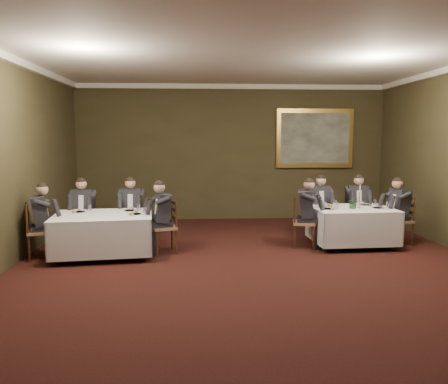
{
  "coord_description": "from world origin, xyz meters",
  "views": [
    {
      "loc": [
        -0.85,
        -6.42,
        2.15
      ],
      "look_at": [
        -0.4,
        1.54,
        1.15
      ],
      "focal_mm": 35.0,
      "sensor_mm": 36.0,
      "label": 1
    }
  ],
  "objects": [
    {
      "name": "ground",
      "position": [
        0.0,
        0.0,
        0.0
      ],
      "size": [
        10.0,
        10.0,
        0.0
      ],
      "primitive_type": "plane",
      "color": "black",
      "rests_on": "ground"
    },
    {
      "name": "ceiling",
      "position": [
        0.0,
        0.0,
        3.5
      ],
      "size": [
        8.0,
        10.0,
        0.1
      ],
      "primitive_type": "cube",
      "color": "silver",
      "rests_on": "back_wall"
    },
    {
      "name": "back_wall",
      "position": [
        0.0,
        5.0,
        1.75
      ],
      "size": [
        8.0,
        0.1,
        3.5
      ],
      "primitive_type": "cube",
      "color": "#37331B",
      "rests_on": "ground"
    },
    {
      "name": "front_wall",
      "position": [
        0.0,
        -5.0,
        1.75
      ],
      "size": [
        8.0,
        0.1,
        3.5
      ],
      "primitive_type": "cube",
      "color": "#37331B",
      "rests_on": "ground"
    },
    {
      "name": "crown_molding",
      "position": [
        0.0,
        0.0,
        3.44
      ],
      "size": [
        8.0,
        10.0,
        0.12
      ],
      "color": "white",
      "rests_on": "back_wall"
    },
    {
      "name": "table_main",
      "position": [
        2.18,
        1.95,
        0.45
      ],
      "size": [
        1.63,
        1.27,
        0.67
      ],
      "rotation": [
        0.0,
        0.0,
        0.05
      ],
      "color": "#321C0E",
      "rests_on": "ground"
    },
    {
      "name": "table_second",
      "position": [
        -2.6,
        1.49,
        0.45
      ],
      "size": [
        1.9,
        1.52,
        0.67
      ],
      "rotation": [
        0.0,
        0.0,
        0.11
      ],
      "color": "#321C0E",
      "rests_on": "ground"
    },
    {
      "name": "chair_main_backleft",
      "position": [
        1.72,
        2.73,
        0.28
      ],
      "size": [
        0.46,
        0.44,
        1.0
      ],
      "rotation": [
        0.0,
        0.0,
        3.19
      ],
      "color": "#946A4B",
      "rests_on": "ground"
    },
    {
      "name": "diner_main_backleft",
      "position": [
        1.72,
        2.72,
        0.51
      ],
      "size": [
        0.43,
        0.5,
        1.35
      ],
      "rotation": [
        0.0,
        0.0,
        3.19
      ],
      "color": "black",
      "rests_on": "chair_main_backleft"
    },
    {
      "name": "chair_main_backright",
      "position": [
        2.56,
        2.77,
        0.28
      ],
      "size": [
        0.46,
        0.44,
        1.0
      ],
      "rotation": [
        0.0,
        0.0,
        3.1
      ],
      "color": "#946A4B",
      "rests_on": "ground"
    },
    {
      "name": "diner_main_backright",
      "position": [
        2.56,
        2.76,
        0.51
      ],
      "size": [
        0.43,
        0.5,
        1.35
      ],
      "rotation": [
        0.0,
        0.0,
        3.1
      ],
      "color": "black",
      "rests_on": "chair_main_backright"
    },
    {
      "name": "chair_main_endleft",
      "position": [
        1.19,
        1.9,
        0.28
      ],
      "size": [
        0.5,
        0.51,
        1.0
      ],
      "rotation": [
        0.0,
        0.0,
        -1.77
      ],
      "color": "#946A4B",
      "rests_on": "ground"
    },
    {
      "name": "diner_main_endleft",
      "position": [
        1.2,
        1.9,
        0.51
      ],
      "size": [
        0.55,
        0.49,
        1.35
      ],
      "rotation": [
        0.0,
        0.0,
        -1.77
      ],
      "color": "black",
      "rests_on": "chair_main_endleft"
    },
    {
      "name": "chair_main_endright",
      "position": [
        3.17,
        1.99,
        0.28
      ],
      "size": [
        0.49,
        0.51,
        1.0
      ],
      "rotation": [
        0.0,
        0.0,
        1.74
      ],
      "color": "#946A4B",
      "rests_on": "ground"
    },
    {
      "name": "diner_main_endright",
      "position": [
        3.16,
        1.99,
        0.51
      ],
      "size": [
        0.54,
        0.48,
        1.35
      ],
      "rotation": [
        0.0,
        0.0,
        1.74
      ],
      "color": "black",
      "rests_on": "chair_main_endright"
    },
    {
      "name": "chair_sec_backleft",
      "position": [
        -3.17,
        2.33,
        0.28
      ],
      "size": [
        0.45,
        0.43,
        1.0
      ],
      "rotation": [
        0.0,
        0.0,
        3.17
      ],
      "color": "#946A4B",
      "rests_on": "ground"
    },
    {
      "name": "diner_sec_backleft",
      "position": [
        -3.17,
        2.32,
        0.51
      ],
      "size": [
        0.43,
        0.49,
        1.35
      ],
      "rotation": [
        0.0,
        0.0,
        3.17
      ],
      "color": "black",
      "rests_on": "chair_sec_backleft"
    },
    {
      "name": "chair_sec_backright",
      "position": [
        -2.23,
        2.43,
        0.28
      ],
      "size": [
        0.45,
        0.43,
        1.0
      ],
      "rotation": [
        0.0,
        0.0,
        3.16
      ],
      "color": "#946A4B",
      "rests_on": "ground"
    },
    {
      "name": "diner_sec_backright",
      "position": [
        -2.23,
        2.42,
        0.51
      ],
      "size": [
        0.43,
        0.49,
        1.35
      ],
      "rotation": [
        0.0,
        0.0,
        3.16
      ],
      "color": "black",
      "rests_on": "chair_sec_backright"
    },
    {
      "name": "chair_sec_endright",
      "position": [
        -1.49,
        1.61,
        0.28
      ],
      "size": [
        0.52,
        0.54,
        1.0
      ],
      "rotation": [
        0.0,
        0.0,
        1.84
      ],
      "color": "#946A4B",
      "rests_on": "ground"
    },
    {
      "name": "diner_sec_endright",
      "position": [
        -1.51,
        1.61,
        0.51
      ],
      "size": [
        0.57,
        0.51,
        1.35
      ],
      "rotation": [
        0.0,
        0.0,
        1.84
      ],
      "color": "black",
      "rests_on": "chair_sec_endright"
    },
    {
      "name": "chair_sec_endleft",
      "position": [
        -3.71,
        1.36,
        0.28
      ],
      "size": [
        0.54,
        0.56,
        1.0
      ],
      "rotation": [
        0.0,
        0.0,
        -1.23
      ],
      "color": "#946A4B",
      "rests_on": "ground"
    },
    {
      "name": "diner_sec_endleft",
      "position": [
        -3.69,
        1.36,
        0.51
      ],
      "size": [
        0.59,
        0.54,
        1.35
      ],
      "rotation": [
        0.0,
        0.0,
        -1.23
      ],
      "color": "black",
      "rests_on": "chair_sec_endleft"
    },
    {
      "name": "centerpiece",
      "position": [
        2.16,
        1.86,
        0.89
      ],
      "size": [
        0.22,
        0.19,
        0.25
      ],
      "primitive_type": "imported",
      "rotation": [
        0.0,
        0.0,
        -0.0
      ],
      "color": "#2D5926",
      "rests_on": "table_main"
    },
    {
      "name": "candlestick",
      "position": [
        2.32,
        1.97,
        0.94
      ],
      "size": [
        0.07,
        0.07,
        0.48
      ],
      "color": "#AC8634",
      "rests_on": "table_main"
    },
    {
      "name": "place_setting_table_main",
      "position": [
        1.8,
        2.28,
        0.8
      ],
      "size": [
        0.33,
        0.31,
        0.14
      ],
      "color": "white",
      "rests_on": "table_main"
    },
    {
      "name": "place_setting_table_second",
      "position": [
        -3.06,
        1.83,
        0.8
      ],
      "size": [
        0.33,
        0.31,
        0.14
      ],
      "color": "white",
      "rests_on": "table_second"
    },
    {
      "name": "painting",
      "position": [
        2.18,
        4.94,
        2.12
      ],
      "size": [
        2.02,
        0.09,
        1.53
      ],
      "color": "gold",
      "rests_on": "back_wall"
    }
  ]
}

